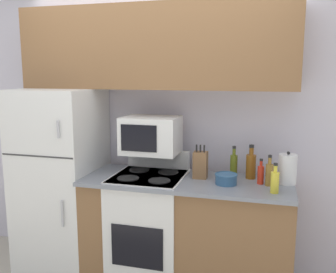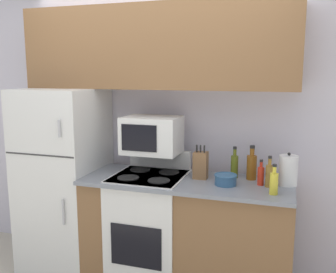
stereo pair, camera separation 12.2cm
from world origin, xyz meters
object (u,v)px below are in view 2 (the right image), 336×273
bottle_cooking_spray (274,183)px  bottle_hot_sauce (261,175)px  stove (150,227)px  kettle (288,170)px  microwave (152,135)px  knife_block (201,165)px  bottle_vinegar (269,175)px  bottle_whiskey (252,166)px  bottle_olive_oil (234,165)px  bowl (226,179)px  refrigerator (64,179)px

bottle_cooking_spray → bottle_hot_sauce: bearing=117.7°
stove → kettle: bearing=5.0°
microwave → kettle: 1.14m
knife_block → kettle: 0.68m
bottle_vinegar → kettle: (0.13, 0.09, 0.02)m
microwave → bottle_hot_sauce: bearing=-5.2°
knife_block → bottle_vinegar: knife_block is taller
bottle_cooking_spray → bottle_vinegar: bearing=103.4°
kettle → stove: bearing=-175.0°
bottle_hot_sauce → kettle: size_ratio=0.78×
kettle → bottle_cooking_spray: bearing=-109.9°
stove → bottle_whiskey: 1.01m
microwave → kettle: microwave is taller
microwave → bottle_olive_oil: microwave is taller
bowl → bottle_vinegar: (0.32, 0.05, 0.05)m
kettle → knife_block: bearing=-178.0°
microwave → knife_block: 0.49m
bottle_cooking_spray → kettle: kettle is taller
stove → knife_block: size_ratio=3.97×
bowl → bottle_cooking_spray: 0.38m
bottle_olive_oil → refrigerator: bearing=-175.2°
microwave → bottle_vinegar: size_ratio=1.98×
bowl → microwave: bearing=166.4°
bottle_cooking_spray → kettle: (0.09, 0.26, 0.03)m
stove → bottle_vinegar: size_ratio=4.62×
stove → bottle_hot_sauce: bearing=2.2°
refrigerator → kettle: 1.97m
refrigerator → kettle: (1.96, 0.04, 0.23)m
bottle_olive_oil → bottle_vinegar: bottle_olive_oil is taller
bowl → bottle_cooking_spray: bearing=-18.5°
refrigerator → bottle_vinegar: 1.84m
kettle → bottle_vinegar: bearing=-146.1°
stove → bowl: bearing=-3.8°
bowl → knife_block: bearing=152.7°
stove → kettle: size_ratio=4.31×
bottle_olive_oil → kettle: size_ratio=1.01×
refrigerator → bottle_vinegar: size_ratio=6.89×
bottle_hot_sauce → bottle_whiskey: bottle_whiskey is taller
microwave → bottle_olive_oil: 0.74m
bottle_whiskey → bottle_vinegar: bearing=-48.4°
bowl → bottle_vinegar: size_ratio=0.74×
microwave → bowl: microwave is taller
stove → bottle_cooking_spray: bottle_cooking_spray is taller
bottle_hot_sauce → bottle_olive_oil: bearing=145.9°
refrigerator → stove: size_ratio=1.49×
microwave → bottle_vinegar: 1.02m
stove → knife_block: 0.70m
stove → microwave: (-0.02, 0.12, 0.78)m
bottle_whiskey → microwave: bearing=-176.3°
knife_block → bottle_olive_oil: size_ratio=1.08×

